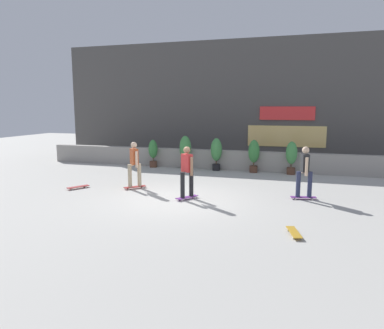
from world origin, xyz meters
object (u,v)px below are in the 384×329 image
Objects in this scene: potted_plant_3 at (254,154)px; skateboard_near_camera at (294,232)px; skateboard_aside at (78,187)px; potted_plant_2 at (216,152)px; potted_plant_4 at (291,155)px; skater_foreground at (134,163)px; potted_plant_1 at (185,150)px; skater_by_wall_left at (187,170)px; skater_far_right at (305,170)px; potted_plant_0 at (153,152)px.

skateboard_near_camera is at bearing -75.96° from potted_plant_3.
skateboard_aside is at bearing 160.64° from skateboard_near_camera.
potted_plant_2 is 1.73m from potted_plant_3.
potted_plant_4 is at bearing 35.30° from skateboard_aside.
potted_plant_2 is 4.96m from skater_foreground.
potted_plant_1 is at bearing 180.00° from potted_plant_3.
skater_by_wall_left is 3.73m from skater_far_right.
potted_plant_2 reaches higher than skateboard_aside.
skater_by_wall_left is 1.00× the size of skater_far_right.
skater_by_wall_left reaches higher than potted_plant_4.
potted_plant_3 is 1.86× the size of skateboard_aside.
potted_plant_2 is at bearing 131.77° from skater_far_right.
skater_far_right is (7.06, -4.36, 0.18)m from potted_plant_0.
potted_plant_1 is 5.75m from skateboard_aside.
skater_far_right reaches higher than potted_plant_1.
skater_by_wall_left reaches higher than potted_plant_3.
skateboard_near_camera is (0.33, -7.82, -0.77)m from potted_plant_4.
skateboard_aside is at bearing -98.29° from potted_plant_0.
skater_by_wall_left is at bearing 144.74° from skateboard_near_camera.
potted_plant_0 is 0.85× the size of potted_plant_1.
skateboard_near_camera and skateboard_aside have the same top height.
potted_plant_1 is 0.93× the size of skater_by_wall_left.
potted_plant_1 is 1.07× the size of potted_plant_3.
skater_foreground is at bearing -139.28° from potted_plant_4.
skater_far_right is (2.16, -4.36, 0.09)m from potted_plant_3.
potted_plant_2 is 8.69m from skateboard_near_camera.
potted_plant_1 is at bearing 84.61° from skater_foreground.
potted_plant_4 is at bearing 0.00° from potted_plant_2.
skater_by_wall_left is at bearing -71.39° from potted_plant_1.
potted_plant_4 is 0.85× the size of skater_far_right.
potted_plant_2 is 1.02× the size of potted_plant_3.
potted_plant_1 reaches higher than skateboard_aside.
potted_plant_1 reaches higher than potted_plant_2.
potted_plant_0 is 6.53m from potted_plant_4.
skater_far_right is at bearing -83.03° from potted_plant_4.
skater_by_wall_left is (-1.40, -5.45, 0.09)m from potted_plant_3.
potted_plant_1 is at bearing 108.61° from skater_by_wall_left.
skater_by_wall_left is 4.21m from skateboard_near_camera.
potted_plant_2 is 0.89× the size of skater_by_wall_left.
potted_plant_4 is 1.83× the size of skateboard_aside.
skateboard_aside is at bearing -127.25° from potted_plant_2.
potted_plant_0 is 4.90m from potted_plant_3.
skater_foreground is at bearing 16.63° from skateboard_aside.
potted_plant_1 is 0.93× the size of skater_foreground.
potted_plant_3 is at bearing 116.39° from skater_far_right.
potted_plant_0 is at bearing 81.71° from skateboard_aside.
potted_plant_0 is 4.73m from skater_foreground.
potted_plant_0 is 0.92× the size of potted_plant_3.
potted_plant_4 is at bearing 0.00° from potted_plant_1.
potted_plant_2 is at bearing 115.22° from skateboard_near_camera.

